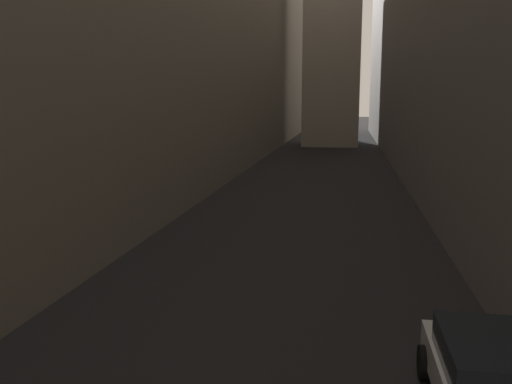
{
  "coord_description": "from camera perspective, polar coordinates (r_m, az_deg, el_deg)",
  "views": [
    {
      "loc": [
        1.97,
        8.52,
        5.25
      ],
      "look_at": [
        0.0,
        20.17,
        3.22
      ],
      "focal_mm": 37.86,
      "sensor_mm": 36.0,
      "label": 1
    }
  ],
  "objects": [
    {
      "name": "ground_plane",
      "position": [
        39.87,
        6.7,
        2.1
      ],
      "size": [
        264.0,
        264.0,
        0.0
      ],
      "primitive_type": "plane",
      "color": "black"
    },
    {
      "name": "building_block_right",
      "position": [
        43.06,
        24.11,
        16.45
      ],
      "size": [
        13.11,
        108.0,
        21.79
      ],
      "primitive_type": "cube",
      "color": "slate",
      "rests_on": "ground"
    },
    {
      "name": "building_block_left",
      "position": [
        44.43,
        -10.15,
        17.88
      ],
      "size": [
        14.22,
        108.0,
        23.31
      ],
      "primitive_type": "cube",
      "color": "gray",
      "rests_on": "ground"
    },
    {
      "name": "parked_car_right_third",
      "position": [
        9.96,
        23.78,
        -17.9
      ],
      "size": [
        1.94,
        4.18,
        1.45
      ],
      "rotation": [
        0.0,
        0.0,
        1.57
      ],
      "color": "silver",
      "rests_on": "ground"
    }
  ]
}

